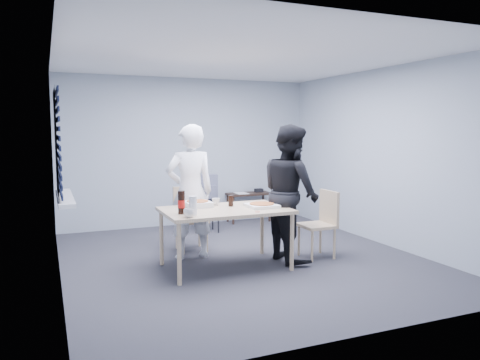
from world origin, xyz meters
name	(u,v)px	position (x,y,z in m)	size (l,w,h in m)	color
room	(60,152)	(-2.20, 0.40, 1.44)	(5.00, 5.00, 5.00)	#303035
dining_table	(225,213)	(-0.35, -0.27, 0.68)	(1.52, 0.96, 0.74)	beige
chair_far	(190,213)	(-0.49, 0.79, 0.51)	(0.42, 0.42, 0.89)	beige
chair_right	(322,219)	(1.02, -0.30, 0.51)	(0.42, 0.42, 0.89)	beige
person_white	(190,192)	(-0.61, 0.34, 0.89)	(0.65, 0.42, 1.77)	white
person_black	(290,193)	(0.56, -0.25, 0.89)	(0.86, 0.47, 1.77)	black
side_table	(249,197)	(1.08, 2.28, 0.46)	(0.81, 0.36, 0.54)	black
stool	(207,208)	(0.09, 1.74, 0.40)	(0.37, 0.37, 0.51)	black
backpack	(207,189)	(0.09, 1.72, 0.73)	(0.32, 0.24, 0.45)	slate
pizza_box_a	(198,204)	(-0.62, -0.01, 0.78)	(0.32, 0.32, 0.08)	white
pizza_box_b	(262,205)	(0.11, -0.34, 0.76)	(0.36, 0.36, 0.05)	white
mug_a	(189,213)	(-0.92, -0.64, 0.79)	(0.12, 0.12, 0.10)	silver
mug_b	(216,202)	(-0.38, 0.00, 0.79)	(0.10, 0.10, 0.09)	silver
cola_glass	(231,201)	(-0.22, -0.13, 0.81)	(0.06, 0.06, 0.14)	black
soda_bottle	(181,203)	(-0.94, -0.40, 0.87)	(0.08, 0.08, 0.27)	black
plastic_cups	(193,206)	(-0.84, -0.53, 0.85)	(0.09, 0.09, 0.22)	silver
rubber_band	(258,212)	(-0.08, -0.63, 0.74)	(0.06, 0.06, 0.00)	red
papers	(241,193)	(0.93, 2.27, 0.54)	(0.21, 0.29, 0.00)	white
black_box	(259,190)	(1.30, 2.31, 0.57)	(0.15, 0.10, 0.06)	black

